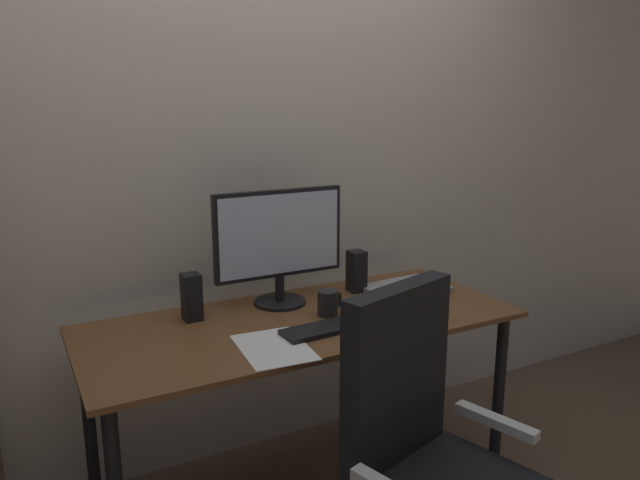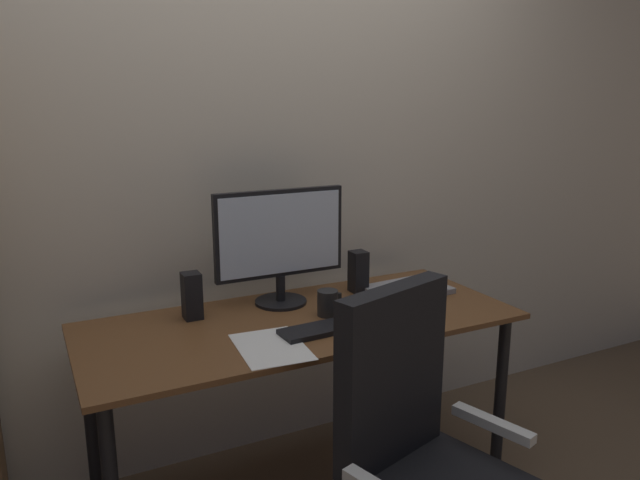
# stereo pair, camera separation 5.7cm
# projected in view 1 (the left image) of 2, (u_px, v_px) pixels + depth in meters

# --- Properties ---
(back_wall) EXTENTS (6.40, 0.10, 2.60)m
(back_wall) POSITION_uv_depth(u_px,v_px,m) (246.00, 152.00, 2.48)
(back_wall) COLOR beige
(back_wall) RESTS_ON ground
(desk) EXTENTS (1.56, 0.66, 0.74)m
(desk) POSITION_uv_depth(u_px,v_px,m) (302.00, 342.00, 2.20)
(desk) COLOR brown
(desk) RESTS_ON ground
(monitor) EXTENTS (0.51, 0.20, 0.44)m
(monitor) POSITION_uv_depth(u_px,v_px,m) (278.00, 240.00, 2.28)
(monitor) COLOR black
(monitor) RESTS_ON desk
(keyboard) EXTENTS (0.30, 0.12, 0.02)m
(keyboard) POSITION_uv_depth(u_px,v_px,m) (323.00, 329.00, 2.06)
(keyboard) COLOR black
(keyboard) RESTS_ON desk
(mouse) EXTENTS (0.06, 0.10, 0.03)m
(mouse) POSITION_uv_depth(u_px,v_px,m) (377.00, 314.00, 2.18)
(mouse) COLOR black
(mouse) RESTS_ON desk
(coffee_mug) EXTENTS (0.09, 0.08, 0.09)m
(coffee_mug) POSITION_uv_depth(u_px,v_px,m) (328.00, 303.00, 2.21)
(coffee_mug) COLOR black
(coffee_mug) RESTS_ON desk
(laptop) EXTENTS (0.33, 0.25, 0.02)m
(laptop) POSITION_uv_depth(u_px,v_px,m) (405.00, 289.00, 2.49)
(laptop) COLOR #99999E
(laptop) RESTS_ON desk
(speaker_left) EXTENTS (0.06, 0.07, 0.17)m
(speaker_left) POSITION_uv_depth(u_px,v_px,m) (192.00, 297.00, 2.16)
(speaker_left) COLOR black
(speaker_left) RESTS_ON desk
(speaker_right) EXTENTS (0.06, 0.07, 0.17)m
(speaker_right) POSITION_uv_depth(u_px,v_px,m) (357.00, 271.00, 2.47)
(speaker_right) COLOR black
(speaker_right) RESTS_ON desk
(paper_sheet) EXTENTS (0.23, 0.31, 0.00)m
(paper_sheet) POSITION_uv_depth(u_px,v_px,m) (274.00, 347.00, 1.93)
(paper_sheet) COLOR white
(paper_sheet) RESTS_ON desk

